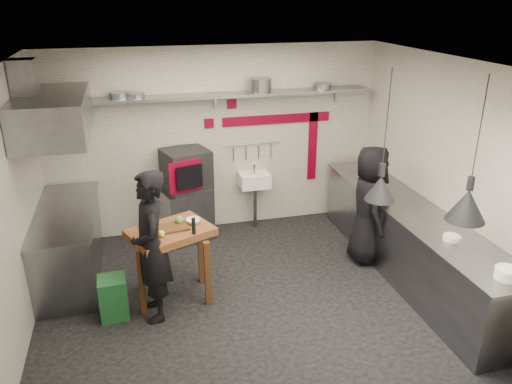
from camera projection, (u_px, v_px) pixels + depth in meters
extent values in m
plane|color=black|center=(250.00, 295.00, 6.17)|extent=(5.00, 5.00, 0.00)
plane|color=beige|center=(249.00, 64.00, 5.13)|extent=(5.00, 5.00, 0.00)
cube|color=beige|center=(216.00, 141.00, 7.53)|extent=(5.00, 0.04, 2.80)
cube|color=beige|center=(316.00, 290.00, 3.76)|extent=(5.00, 0.04, 2.80)
cube|color=beige|center=(11.00, 213.00, 5.06)|extent=(0.04, 4.20, 2.80)
cube|color=beige|center=(443.00, 172.00, 6.23)|extent=(0.04, 4.20, 2.80)
cube|color=maroon|center=(277.00, 119.00, 7.63)|extent=(1.70, 0.02, 0.14)
cube|color=maroon|center=(312.00, 146.00, 7.95)|extent=(0.14, 0.02, 1.10)
cube|color=maroon|center=(232.00, 104.00, 7.37)|extent=(0.14, 0.02, 0.14)
cube|color=maroon|center=(209.00, 123.00, 7.39)|extent=(0.14, 0.02, 0.14)
cube|color=slate|center=(217.00, 95.00, 7.10)|extent=(4.60, 0.34, 0.04)
cube|color=slate|center=(79.00, 107.00, 6.83)|extent=(0.04, 0.06, 0.24)
cube|color=slate|center=(215.00, 100.00, 7.28)|extent=(0.04, 0.06, 0.24)
cube|color=slate|center=(336.00, 94.00, 7.72)|extent=(0.04, 0.06, 0.24)
cylinder|color=slate|center=(119.00, 95.00, 6.77)|extent=(0.34, 0.34, 0.09)
cylinder|color=slate|center=(135.00, 95.00, 6.82)|extent=(0.27, 0.27, 0.07)
cylinder|color=slate|center=(260.00, 85.00, 7.21)|extent=(0.42, 0.42, 0.20)
cylinder|color=slate|center=(322.00, 86.00, 7.45)|extent=(0.29, 0.29, 0.08)
cube|color=slate|center=(185.00, 213.00, 7.49)|extent=(0.84, 0.79, 0.80)
cube|color=black|center=(186.00, 169.00, 7.27)|extent=(0.76, 0.73, 0.58)
cube|color=maroon|center=(185.00, 177.00, 6.97)|extent=(0.47, 0.16, 0.46)
cube|color=black|center=(190.00, 177.00, 6.94)|extent=(0.38, 0.13, 0.34)
cube|color=white|center=(254.00, 180.00, 7.73)|extent=(0.46, 0.34, 0.22)
cylinder|color=slate|center=(254.00, 169.00, 7.66)|extent=(0.03, 0.03, 0.14)
cylinder|color=slate|center=(255.00, 207.00, 7.86)|extent=(0.06, 0.06, 0.66)
cylinder|color=slate|center=(252.00, 144.00, 7.66)|extent=(0.90, 0.02, 0.02)
cube|color=slate|center=(410.00, 243.00, 6.50)|extent=(0.70, 3.80, 0.90)
cube|color=slate|center=(414.00, 210.00, 6.33)|extent=(0.76, 3.90, 0.03)
cylinder|color=white|center=(507.00, 273.00, 4.77)|extent=(0.30, 0.30, 0.11)
cylinder|color=white|center=(452.00, 238.00, 5.53)|extent=(0.20, 0.20, 0.05)
cube|color=slate|center=(69.00, 245.00, 6.44)|extent=(0.70, 1.90, 0.90)
cube|color=slate|center=(64.00, 212.00, 6.27)|extent=(0.76, 2.00, 0.03)
cube|color=slate|center=(53.00, 115.00, 5.82)|extent=(0.78, 1.60, 0.50)
cube|color=slate|center=(24.00, 82.00, 5.61)|extent=(0.28, 0.28, 0.50)
cube|color=#1A5428|center=(114.00, 298.00, 5.69)|extent=(0.32, 0.32, 0.50)
cube|color=#543218|center=(173.00, 228.00, 5.82)|extent=(0.40, 0.31, 0.02)
cylinder|color=black|center=(194.00, 226.00, 5.66)|extent=(0.06, 0.06, 0.20)
sphere|color=#F9FF39|center=(150.00, 235.00, 5.58)|extent=(0.10, 0.10, 0.08)
sphere|color=#F9FF39|center=(161.00, 234.00, 5.62)|extent=(0.10, 0.10, 0.08)
sphere|color=#5D8F30|center=(179.00, 220.00, 5.93)|extent=(0.14, 0.14, 0.11)
cube|color=slate|center=(146.00, 225.00, 5.87)|extent=(0.17, 0.12, 0.03)
imported|color=white|center=(193.00, 221.00, 5.95)|extent=(0.18, 0.18, 0.06)
imported|color=black|center=(151.00, 247.00, 5.49)|extent=(0.45, 0.66, 1.76)
imported|color=black|center=(369.00, 205.00, 6.72)|extent=(0.68, 0.90, 1.64)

